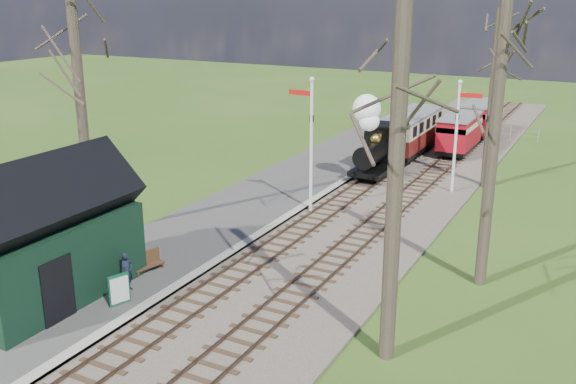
% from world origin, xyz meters
% --- Properties ---
extents(distant_hills, '(114.40, 48.00, 22.02)m').
position_xyz_m(distant_hills, '(1.40, 64.38, -16.21)').
color(distant_hills, '#385B23').
rests_on(distant_hills, ground).
extents(ballast_bed, '(8.00, 60.00, 0.10)m').
position_xyz_m(ballast_bed, '(1.30, 22.00, 0.05)').
color(ballast_bed, brown).
rests_on(ballast_bed, ground).
extents(track_near, '(1.60, 60.00, 0.15)m').
position_xyz_m(track_near, '(0.00, 22.00, 0.10)').
color(track_near, brown).
rests_on(track_near, ground).
extents(track_far, '(1.60, 60.00, 0.15)m').
position_xyz_m(track_far, '(2.60, 22.00, 0.10)').
color(track_far, brown).
rests_on(track_far, ground).
extents(platform, '(5.00, 44.00, 0.20)m').
position_xyz_m(platform, '(-3.50, 14.00, 0.10)').
color(platform, '#474442').
rests_on(platform, ground).
extents(coping_strip, '(0.40, 44.00, 0.21)m').
position_xyz_m(coping_strip, '(-1.20, 14.00, 0.10)').
color(coping_strip, '#B2AD9E').
rests_on(coping_strip, ground).
extents(station_shed, '(3.25, 6.30, 4.78)m').
position_xyz_m(station_shed, '(-4.30, 4.00, 2.27)').
color(station_shed, black).
rests_on(station_shed, platform).
extents(semaphore_near, '(1.22, 0.24, 6.22)m').
position_xyz_m(semaphore_near, '(-0.77, 16.00, 3.62)').
color(semaphore_near, silver).
rests_on(semaphore_near, ground).
extents(semaphore_far, '(1.22, 0.24, 5.72)m').
position_xyz_m(semaphore_far, '(4.37, 22.00, 3.35)').
color(semaphore_far, silver).
rests_on(semaphore_far, ground).
extents(bare_trees, '(15.51, 22.39, 12.00)m').
position_xyz_m(bare_trees, '(1.33, 10.10, 5.21)').
color(bare_trees, '#382D23').
rests_on(bare_trees, ground).
extents(fence_line, '(12.60, 0.08, 1.00)m').
position_xyz_m(fence_line, '(0.30, 36.00, 0.55)').
color(fence_line, slate).
rests_on(fence_line, ground).
extents(locomotive, '(1.85, 4.31, 4.62)m').
position_xyz_m(locomotive, '(-0.01, 22.66, 2.13)').
color(locomotive, black).
rests_on(locomotive, ground).
extents(coach, '(2.16, 7.39, 2.27)m').
position_xyz_m(coach, '(0.00, 28.73, 1.56)').
color(coach, black).
rests_on(coach, ground).
extents(red_carriage_a, '(1.88, 4.66, 1.98)m').
position_xyz_m(red_carriage_a, '(2.60, 30.29, 1.38)').
color(red_carriage_a, black).
rests_on(red_carriage_a, ground).
extents(red_carriage_b, '(1.88, 4.66, 1.98)m').
position_xyz_m(red_carriage_b, '(2.60, 35.79, 1.38)').
color(red_carriage_b, black).
rests_on(red_carriage_b, ground).
extents(sign_board, '(0.33, 0.69, 1.04)m').
position_xyz_m(sign_board, '(-1.93, 4.64, 0.72)').
color(sign_board, '#104A2F').
rests_on(sign_board, platform).
extents(bench, '(0.65, 1.29, 0.71)m').
position_xyz_m(bench, '(-2.88, 7.09, 0.53)').
color(bench, '#4E2F1B').
rests_on(bench, platform).
extents(person, '(0.33, 0.50, 1.35)m').
position_xyz_m(person, '(-2.39, 5.54, 0.88)').
color(person, black).
rests_on(person, platform).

